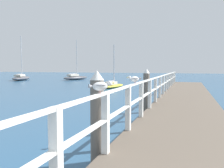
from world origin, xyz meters
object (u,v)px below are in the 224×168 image
(dock_piling_far, at_px, (146,91))
(boat_4, at_px, (76,77))
(dock_piling_near, at_px, (97,117))
(boat_1, at_px, (113,85))
(seagull_foreground, at_px, (101,86))
(seagull_background, at_px, (134,79))
(boat_2, at_px, (21,78))

(dock_piling_far, xyz_separation_m, boat_4, (-15.90, 22.34, -0.60))
(dock_piling_near, height_order, dock_piling_far, same)
(boat_4, bearing_deg, dock_piling_near, -43.71)
(dock_piling_far, distance_m, boat_1, 12.41)
(boat_1, bearing_deg, dock_piling_near, -64.61)
(seagull_foreground, distance_m, boat_4, 32.96)
(seagull_background, bearing_deg, boat_1, -30.17)
(boat_1, bearing_deg, boat_4, 140.21)
(seagull_background, xyz_separation_m, boat_4, (-16.27, 26.18, -1.33))
(boat_1, xyz_separation_m, boat_2, (-17.89, 7.08, 0.14))
(dock_piling_far, bearing_deg, seagull_foreground, -86.49)
(boat_2, bearing_deg, dock_piling_near, -64.85)
(seagull_foreground, relative_size, boat_4, 0.06)
(seagull_foreground, height_order, boat_1, boat_1)
(dock_piling_near, height_order, boat_2, boat_2)
(dock_piling_near, distance_m, boat_2, 33.32)
(dock_piling_near, bearing_deg, seagull_background, 77.72)
(boat_2, distance_m, boat_4, 8.53)
(seagull_foreground, bearing_deg, dock_piling_near, 158.63)
(seagull_foreground, bearing_deg, boat_1, 149.33)
(seagull_foreground, distance_m, seagull_background, 2.45)
(seagull_foreground, bearing_deg, seagull_background, 131.03)
(dock_piling_near, xyz_separation_m, seagull_background, (0.37, 1.72, 0.73))
(seagull_background, relative_size, boat_4, 0.06)
(dock_piling_far, bearing_deg, boat_4, 125.44)
(boat_2, bearing_deg, dock_piling_far, -57.29)
(boat_1, bearing_deg, dock_piling_far, -56.59)
(dock_piling_far, xyz_separation_m, boat_2, (-23.35, 18.20, -0.60))
(boat_4, bearing_deg, seagull_background, -41.52)
(boat_1, xyz_separation_m, boat_4, (-10.44, 11.22, 0.13))
(boat_2, xyz_separation_m, boat_4, (7.45, 4.14, -0.00))
(boat_1, relative_size, boat_2, 0.61)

